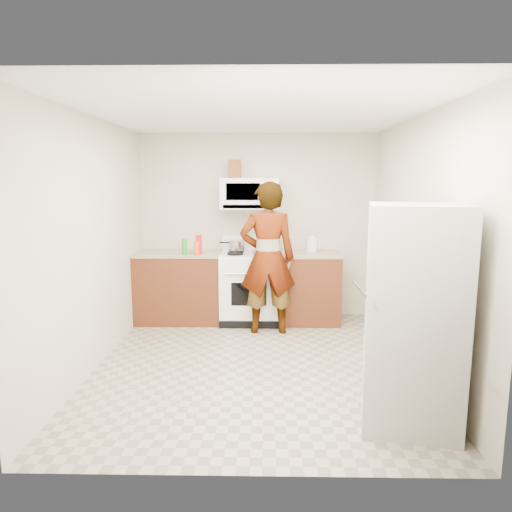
{
  "coord_description": "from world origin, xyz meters",
  "views": [
    {
      "loc": [
        0.09,
        -4.45,
        1.87
      ],
      "look_at": [
        0.0,
        0.55,
        1.04
      ],
      "focal_mm": 32.0,
      "sensor_mm": 36.0,
      "label": 1
    }
  ],
  "objects_px": {
    "gas_range": "(250,286)",
    "person": "(268,258)",
    "saucepan": "(237,245)",
    "fridge": "(413,316)",
    "kettle": "(312,244)",
    "microwave": "(250,194)"
  },
  "relations": [
    {
      "from": "kettle",
      "to": "saucepan",
      "type": "relative_size",
      "value": 0.82
    },
    {
      "from": "kettle",
      "to": "saucepan",
      "type": "bearing_deg",
      "value": -154.68
    },
    {
      "from": "gas_range",
      "to": "person",
      "type": "relative_size",
      "value": 0.61
    },
    {
      "from": "fridge",
      "to": "saucepan",
      "type": "height_order",
      "value": "fridge"
    },
    {
      "from": "gas_range",
      "to": "kettle",
      "type": "bearing_deg",
      "value": 9.18
    },
    {
      "from": "microwave",
      "to": "fridge",
      "type": "relative_size",
      "value": 0.45
    },
    {
      "from": "person",
      "to": "saucepan",
      "type": "relative_size",
      "value": 8.66
    },
    {
      "from": "gas_range",
      "to": "person",
      "type": "xyz_separation_m",
      "value": [
        0.23,
        -0.44,
        0.45
      ]
    },
    {
      "from": "fridge",
      "to": "gas_range",
      "type": "bearing_deg",
      "value": 129.14
    },
    {
      "from": "saucepan",
      "to": "person",
      "type": "bearing_deg",
      "value": -53.44
    },
    {
      "from": "microwave",
      "to": "person",
      "type": "bearing_deg",
      "value": -67.7
    },
    {
      "from": "gas_range",
      "to": "person",
      "type": "distance_m",
      "value": 0.67
    },
    {
      "from": "gas_range",
      "to": "microwave",
      "type": "relative_size",
      "value": 1.49
    },
    {
      "from": "gas_range",
      "to": "kettle",
      "type": "height_order",
      "value": "gas_range"
    },
    {
      "from": "gas_range",
      "to": "microwave",
      "type": "bearing_deg",
      "value": 90.0
    },
    {
      "from": "person",
      "to": "fridge",
      "type": "relative_size",
      "value": 1.1
    },
    {
      "from": "microwave",
      "to": "fridge",
      "type": "distance_m",
      "value": 3.12
    },
    {
      "from": "saucepan",
      "to": "fridge",
      "type": "bearing_deg",
      "value": -60.72
    },
    {
      "from": "gas_range",
      "to": "saucepan",
      "type": "bearing_deg",
      "value": 148.57
    },
    {
      "from": "gas_range",
      "to": "saucepan",
      "type": "height_order",
      "value": "gas_range"
    },
    {
      "from": "gas_range",
      "to": "saucepan",
      "type": "distance_m",
      "value": 0.57
    },
    {
      "from": "fridge",
      "to": "saucepan",
      "type": "xyz_separation_m",
      "value": [
        -1.5,
        2.68,
        0.16
      ]
    }
  ]
}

